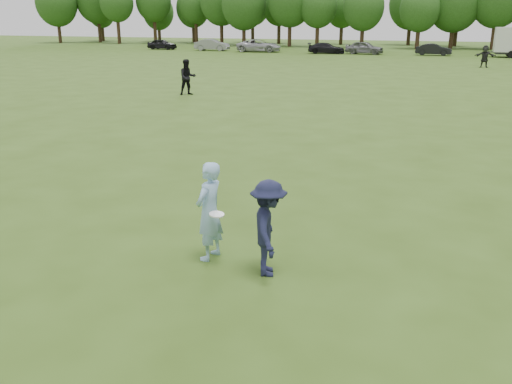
% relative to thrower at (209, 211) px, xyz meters
% --- Properties ---
extents(ground, '(200.00, 200.00, 0.00)m').
position_rel_thrower_xyz_m(ground, '(1.59, -0.17, -0.93)').
color(ground, '#354E15').
rests_on(ground, ground).
extents(thrower, '(0.55, 0.74, 1.86)m').
position_rel_thrower_xyz_m(thrower, '(0.00, 0.00, 0.00)').
color(thrower, '#96BFE7').
rests_on(thrower, ground).
extents(defender, '(0.96, 1.25, 1.71)m').
position_rel_thrower_xyz_m(defender, '(1.22, -0.27, -0.07)').
color(defender, '#181B36').
rests_on(defender, ground).
extents(player_far_a, '(1.24, 1.20, 2.01)m').
position_rel_thrower_xyz_m(player_far_a, '(-10.08, 20.10, 0.08)').
color(player_far_a, black).
rests_on(player_far_a, ground).
extents(player_far_d, '(1.79, 0.59, 1.93)m').
position_rel_thrower_xyz_m(player_far_d, '(7.18, 44.61, 0.03)').
color(player_far_d, '#242424').
rests_on(player_far_d, ground).
extents(car_a, '(4.15, 1.84, 1.39)m').
position_rel_thrower_xyz_m(car_a, '(-33.14, 60.13, -0.24)').
color(car_a, black).
rests_on(car_a, ground).
extents(car_b, '(4.69, 1.98, 1.50)m').
position_rel_thrower_xyz_m(car_b, '(-25.49, 59.66, -0.18)').
color(car_b, gray).
rests_on(car_b, ground).
extents(car_c, '(5.89, 3.25, 1.56)m').
position_rel_thrower_xyz_m(car_c, '(-18.76, 59.08, -0.15)').
color(car_c, '#AAA9AE').
rests_on(car_c, ground).
extents(car_d, '(4.68, 2.40, 1.30)m').
position_rel_thrower_xyz_m(car_d, '(-9.94, 58.63, -0.28)').
color(car_d, black).
rests_on(car_d, ground).
extents(car_e, '(4.69, 2.35, 1.53)m').
position_rel_thrower_xyz_m(car_e, '(-5.40, 59.10, -0.16)').
color(car_e, slate).
rests_on(car_e, ground).
extents(car_f, '(4.12, 1.63, 1.33)m').
position_rel_thrower_xyz_m(car_f, '(2.53, 59.50, -0.26)').
color(car_f, black).
rests_on(car_f, ground).
extents(disc_in_play, '(0.33, 0.33, 0.06)m').
position_rel_thrower_xyz_m(disc_in_play, '(0.26, -0.27, 0.07)').
color(disc_in_play, white).
rests_on(disc_in_play, ground).
extents(treeline, '(130.35, 18.39, 11.74)m').
position_rel_thrower_xyz_m(treeline, '(4.40, 76.73, 5.33)').
color(treeline, '#332114').
rests_on(treeline, ground).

